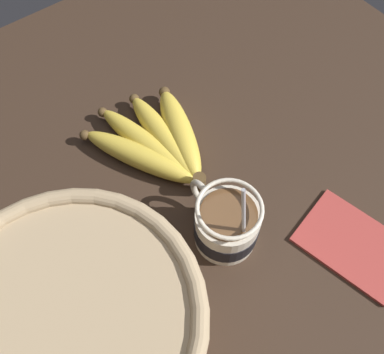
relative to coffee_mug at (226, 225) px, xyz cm
name	(u,v)px	position (x,y,z in cm)	size (l,w,h in cm)	color
table	(202,241)	(1.88, 2.69, -5.89)	(119.74, 119.74, 3.61)	#332319
coffee_mug	(226,225)	(0.00, 0.00, 0.00)	(12.70, 9.15, 16.77)	beige
banana_bunch	(158,143)	(18.50, -1.13, -2.10)	(23.05, 19.38, 4.37)	#4C381E
woven_basket	(84,337)	(-2.92, 22.65, 6.67)	(26.32, 26.32, 20.62)	tan
napkin	(353,244)	(-12.44, -14.07, -3.78)	(17.26, 13.84, 0.60)	#A33833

